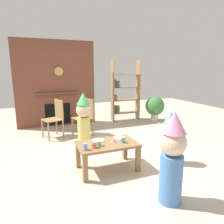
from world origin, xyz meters
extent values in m
plane|color=#BCB29E|center=(0.00, 0.00, 0.00)|extent=(12.00, 12.00, 0.00)
cube|color=brown|center=(-0.70, 2.60, 1.20)|extent=(2.20, 0.18, 2.40)
cube|color=black|center=(-0.70, 2.50, 0.35)|extent=(0.70, 0.02, 0.60)
cube|color=brown|center=(-0.70, 2.46, 0.95)|extent=(1.10, 0.10, 0.04)
cylinder|color=tan|center=(-0.61, 2.48, 1.55)|extent=(0.24, 0.04, 0.24)
cube|color=#9E7A51|center=(0.96, 2.40, 0.95)|extent=(0.02, 0.28, 1.90)
cube|color=#9E7A51|center=(1.84, 2.40, 0.95)|extent=(0.02, 0.28, 1.90)
cube|color=#9E7A51|center=(1.40, 2.40, 0.25)|extent=(0.86, 0.28, 0.02)
cube|color=#9E7A51|center=(1.40, 2.40, 0.65)|extent=(0.86, 0.28, 0.02)
cube|color=#9E7A51|center=(1.40, 2.40, 1.05)|extent=(0.86, 0.28, 0.02)
cube|color=#9E7A51|center=(1.40, 2.40, 1.45)|extent=(0.86, 0.28, 0.02)
cube|color=#B23333|center=(1.02, 2.40, 0.37)|extent=(0.02, 0.20, 0.23)
cube|color=#3359A5|center=(1.06, 2.40, 0.38)|extent=(0.02, 0.20, 0.24)
cube|color=#3F8C4C|center=(1.10, 2.40, 0.37)|extent=(0.03, 0.20, 0.22)
cube|color=gold|center=(1.15, 2.40, 0.37)|extent=(0.04, 0.20, 0.23)
cube|color=#8C4C99|center=(1.02, 2.40, 0.76)|extent=(0.03, 0.20, 0.20)
cube|color=#D87F3F|center=(1.06, 2.40, 0.75)|extent=(0.04, 0.20, 0.18)
cube|color=#4C4C51|center=(1.02, 2.40, 1.18)|extent=(0.03, 0.20, 0.25)
cube|color=#B23333|center=(1.07, 2.40, 1.16)|extent=(0.03, 0.20, 0.21)
cube|color=#3359A5|center=(1.10, 2.40, 1.15)|extent=(0.03, 0.20, 0.18)
cube|color=#3F8C4C|center=(1.15, 2.40, 1.16)|extent=(0.03, 0.20, 0.20)
cube|color=olive|center=(-0.27, -0.46, 0.43)|extent=(0.95, 0.57, 0.04)
cube|color=olive|center=(-0.70, -0.70, 0.21)|extent=(0.07, 0.07, 0.41)
cube|color=olive|center=(0.16, -0.70, 0.21)|extent=(0.07, 0.07, 0.41)
cube|color=olive|center=(-0.70, -0.22, 0.21)|extent=(0.07, 0.07, 0.41)
cube|color=olive|center=(0.16, -0.22, 0.21)|extent=(0.07, 0.07, 0.41)
cylinder|color=#E5666B|center=(-0.53, -0.59, 0.50)|extent=(0.08, 0.08, 0.09)
cylinder|color=#669EE0|center=(-0.03, -0.54, 0.50)|extent=(0.07, 0.07, 0.09)
cylinder|color=#8CD18C|center=(-0.43, -0.54, 0.50)|extent=(0.08, 0.08, 0.09)
cylinder|color=#669EE0|center=(-0.67, -0.61, 0.50)|extent=(0.07, 0.07, 0.10)
cylinder|color=white|center=(0.01, -0.32, 0.46)|extent=(0.19, 0.19, 0.01)
cylinder|color=white|center=(-0.37, -0.31, 0.46)|extent=(0.20, 0.20, 0.01)
cone|color=pink|center=(-0.17, -0.47, 0.49)|extent=(0.10, 0.10, 0.07)
cube|color=silver|center=(-0.57, -0.45, 0.46)|extent=(0.15, 0.04, 0.01)
cylinder|color=#4C7FC6|center=(0.16, -1.52, 0.31)|extent=(0.27, 0.27, 0.61)
sphere|color=beige|center=(0.16, -1.52, 0.77)|extent=(0.32, 0.32, 0.32)
cone|color=pink|center=(0.16, -1.52, 1.02)|extent=(0.28, 0.28, 0.25)
cylinder|color=#D13838|center=(0.80, -0.63, 0.25)|extent=(0.22, 0.22, 0.49)
sphere|color=beige|center=(0.80, -0.63, 0.62)|extent=(0.26, 0.26, 0.26)
cone|color=#668CE5|center=(0.80, -0.63, 0.82)|extent=(0.23, 0.23, 0.20)
cylinder|color=#E0CC66|center=(-0.36, 0.75, 0.30)|extent=(0.27, 0.27, 0.61)
sphere|color=beige|center=(-0.36, 0.75, 0.77)|extent=(0.31, 0.31, 0.31)
cone|color=#4CB766|center=(-0.36, 0.75, 1.01)|extent=(0.28, 0.28, 0.25)
cube|color=#9E7A51|center=(-0.94, 1.49, 0.44)|extent=(0.51, 0.51, 0.02)
cube|color=#9E7A51|center=(-0.77, 1.55, 0.68)|extent=(0.16, 0.39, 0.45)
cylinder|color=#9E7A51|center=(-1.17, 1.61, 0.21)|extent=(0.04, 0.04, 0.43)
cylinder|color=#9E7A51|center=(-1.05, 1.27, 0.21)|extent=(0.04, 0.04, 0.43)
cylinder|color=#9E7A51|center=(-0.83, 1.72, 0.21)|extent=(0.04, 0.04, 0.43)
cylinder|color=#9E7A51|center=(-0.71, 1.38, 0.21)|extent=(0.04, 0.04, 0.43)
cube|color=#9E7A51|center=(-0.24, 1.39, 0.44)|extent=(0.51, 0.51, 0.02)
cube|color=#9E7A51|center=(-0.07, 1.45, 0.68)|extent=(0.16, 0.39, 0.45)
cylinder|color=#9E7A51|center=(-0.47, 1.49, 0.21)|extent=(0.04, 0.04, 0.43)
cylinder|color=#9E7A51|center=(-0.35, 1.16, 0.21)|extent=(0.04, 0.04, 0.43)
cylinder|color=#9E7A51|center=(-0.13, 1.62, 0.21)|extent=(0.04, 0.04, 0.43)
cylinder|color=#9E7A51|center=(-0.01, 1.28, 0.21)|extent=(0.04, 0.04, 0.43)
cylinder|color=beige|center=(2.21, 1.97, 0.11)|extent=(0.22, 0.22, 0.23)
sphere|color=#3A7939|center=(2.21, 1.97, 0.48)|extent=(0.59, 0.59, 0.59)
camera|label=1|loc=(-1.32, -3.33, 1.61)|focal=32.31mm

